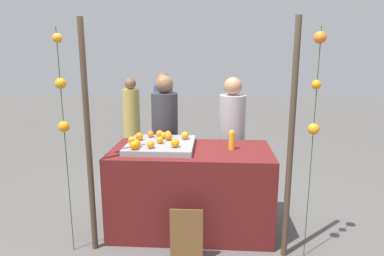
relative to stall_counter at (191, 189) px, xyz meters
The scene contains 26 objects.
ground_plane 0.46m from the stall_counter, ahead, with size 24.00×24.00×0.00m, color #565451.
stall_counter is the anchor object (origin of this frame).
orange_tray 0.59m from the stall_counter, behind, with size 0.71×0.72×0.06m, color gray.
orange_0 0.85m from the stall_counter, behind, with size 0.08×0.08×0.08m, color orange.
orange_1 0.72m from the stall_counter, 146.07° to the left, with size 0.08×0.08×0.08m, color orange.
orange_2 0.82m from the stall_counter, 168.54° to the left, with size 0.09×0.09×0.09m, color orange.
orange_3 0.78m from the stall_counter, 151.87° to the left, with size 0.07×0.07×0.07m, color orange.
orange_4 0.72m from the stall_counter, 153.35° to the right, with size 0.08×0.08×0.08m, color orange.
orange_5 0.64m from the stall_counter, 152.59° to the left, with size 0.09×0.09×0.09m, color orange.
orange_6 0.68m from the stall_counter, 147.70° to the left, with size 0.08×0.08×0.08m, color orange.
orange_7 0.84m from the stall_counter, 154.73° to the right, with size 0.09×0.09×0.09m, color orange.
orange_8 0.69m from the stall_counter, 134.82° to the left, with size 0.07×0.07×0.07m, color orange.
orange_9 0.60m from the stall_counter, 113.05° to the left, with size 0.09×0.09×0.09m, color orange.
orange_10 0.65m from the stall_counter, behind, with size 0.08×0.08×0.08m, color orange.
orange_11 0.60m from the stall_counter, 136.71° to the right, with size 0.09×0.09×0.09m, color orange.
orange_12 0.81m from the stall_counter, 162.11° to the right, with size 0.08×0.08×0.08m, color orange.
juice_bottle 0.71m from the stall_counter, ahead, with size 0.07×0.07×0.21m.
chalkboard_sign 0.67m from the stall_counter, 90.25° to the right, with size 0.31×0.03×0.54m.
vendor_left 0.86m from the stall_counter, 118.60° to the left, with size 0.33×0.33×1.66m.
vendor_right 0.89m from the stall_counter, 55.76° to the left, with size 0.33×0.33×1.64m.
crowd_person_0 2.33m from the stall_counter, 105.70° to the left, with size 0.32×0.32×1.61m.
crowd_person_1 2.77m from the stall_counter, 116.83° to the left, with size 0.30×0.30×1.50m.
canopy_post_left 1.25m from the stall_counter, 152.90° to the right, with size 0.06×0.06×2.24m, color #473828.
canopy_post_right 1.25m from the stall_counter, 27.10° to the right, with size 0.06×0.06×2.24m, color #473828.
garland_strand_left 1.68m from the stall_counter, 155.18° to the right, with size 0.10×0.11×2.16m.
garland_strand_right 1.71m from the stall_counter, 23.56° to the right, with size 0.11×0.11×2.16m.
Camera 1 is at (0.24, -3.55, 1.94)m, focal length 32.13 mm.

